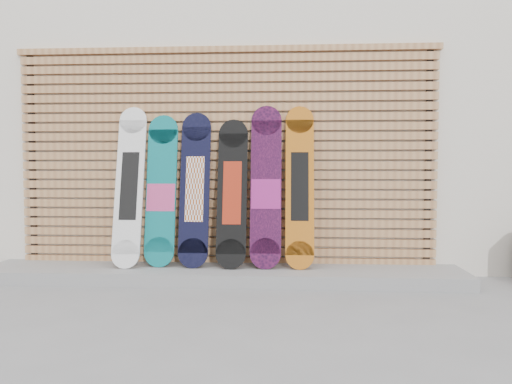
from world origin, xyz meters
TOP-DOWN VIEW (x-y plane):
  - ground at (0.00, 0.00)m, footprint 80.00×80.00m
  - building at (0.50, 3.50)m, footprint 12.00×5.00m
  - concrete_step at (-0.15, 0.68)m, footprint 4.60×0.70m
  - slat_wall at (-0.15, 0.97)m, footprint 4.26×0.08m
  - snowboard_0 at (-1.07, 0.75)m, footprint 0.28×0.38m
  - snowboard_1 at (-0.76, 0.80)m, footprint 0.30×0.29m
  - snowboard_2 at (-0.43, 0.78)m, footprint 0.29×0.32m
  - snowboard_3 at (-0.06, 0.77)m, footprint 0.29×0.35m
  - snowboard_4 at (0.27, 0.78)m, footprint 0.30×0.32m
  - snowboard_5 at (0.60, 0.78)m, footprint 0.27×0.32m

SIDE VIEW (x-z plane):
  - ground at x=0.00m, z-range 0.00..0.00m
  - concrete_step at x=-0.15m, z-range 0.00..0.12m
  - snowboard_3 at x=-0.06m, z-range 0.12..1.56m
  - snowboard_1 at x=-0.76m, z-range 0.11..1.60m
  - snowboard_2 at x=-0.43m, z-range 0.12..1.63m
  - snowboard_4 at x=0.27m, z-range 0.11..1.69m
  - snowboard_5 at x=0.60m, z-range 0.12..1.69m
  - snowboard_0 at x=-1.07m, z-range 0.12..1.69m
  - slat_wall at x=-0.15m, z-range 0.06..2.35m
  - building at x=0.50m, z-range 0.00..3.60m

